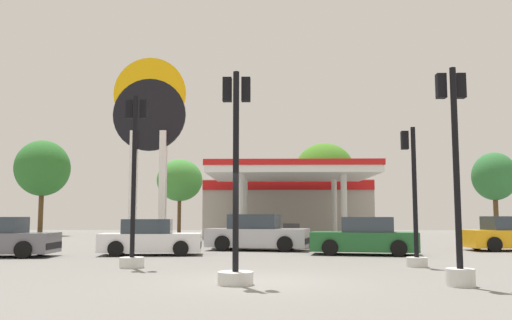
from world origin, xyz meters
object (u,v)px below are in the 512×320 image
object	(u,v)px
traffic_signal_2	(414,219)
tree_0	(43,168)
car_2	(150,239)
tree_2	(325,170)
tree_1	(180,180)
traffic_signal_3	(236,211)
car_0	(365,238)
traffic_signal_0	(134,204)
station_pole_sign	(149,124)
tree_3	(494,177)
traffic_signal_1	(457,201)
car_4	(257,234)

from	to	relation	value
traffic_signal_2	tree_0	xyz separation A→B (m)	(-22.01, 24.79, 3.76)
car_2	tree_2	size ratio (longest dim) A/B	0.56
tree_0	tree_1	distance (m)	10.99
traffic_signal_2	tree_1	size ratio (longest dim) A/B	0.74
traffic_signal_3	tree_1	size ratio (longest dim) A/B	0.84
traffic_signal_3	car_0	bearing A→B (deg)	64.05
car_2	traffic_signal_3	distance (m)	9.84
car_2	traffic_signal_0	xyz separation A→B (m)	(0.59, -5.12, 1.24)
car_0	tree_2	bearing A→B (deg)	88.31
traffic_signal_0	traffic_signal_2	bearing A→B (deg)	3.08
station_pole_sign	traffic_signal_2	world-z (taller)	station_pole_sign
tree_2	tree_3	distance (m)	12.72
station_pole_sign	car_2	size ratio (longest dim) A/B	2.76
traffic_signal_1	tree_0	distance (m)	36.63
traffic_signal_0	traffic_signal_2	size ratio (longest dim) A/B	1.22
car_4	traffic_signal_2	bearing A→B (deg)	-57.20
car_0	traffic_signal_3	bearing A→B (deg)	-115.95
car_4	tree_1	size ratio (longest dim) A/B	0.82
car_2	tree_2	distance (m)	23.43
car_4	traffic_signal_3	bearing A→B (deg)	-91.15
tree_2	tree_3	xyz separation A→B (m)	(12.63, -1.42, -0.66)
traffic_signal_3	tree_3	distance (m)	33.88
station_pole_sign	car_0	xyz separation A→B (m)	(11.08, -10.75, -6.42)
tree_3	traffic_signal_3	bearing A→B (deg)	-121.80
traffic_signal_1	traffic_signal_2	distance (m)	4.50
car_2	tree_0	distance (m)	24.35
car_2	tree_2	xyz separation A→B (m)	(9.06, 21.14, 4.49)
car_0	car_2	xyz separation A→B (m)	(-8.45, -0.36, -0.04)
car_0	tree_3	distance (m)	23.75
station_pole_sign	tree_1	distance (m)	8.56
tree_1	car_2	bearing A→B (deg)	-83.92
traffic_signal_1	traffic_signal_3	size ratio (longest dim) A/B	1.00
traffic_signal_2	traffic_signal_0	bearing A→B (deg)	-176.92
car_4	traffic_signal_0	size ratio (longest dim) A/B	0.91
tree_0	tree_1	world-z (taller)	tree_0
car_0	traffic_signal_3	distance (m)	10.44
car_2	car_4	bearing A→B (deg)	35.87
tree_0	tree_3	bearing A→B (deg)	-0.68
traffic_signal_3	tree_1	bearing A→B (deg)	101.93
tree_2	traffic_signal_3	bearing A→B (deg)	-99.72
tree_0	station_pole_sign	bearing A→B (deg)	-41.21
traffic_signal_0	tree_2	size ratio (longest dim) A/B	0.72
tree_1	tree_3	distance (m)	23.74
traffic_signal_1	car_0	bearing A→B (deg)	92.35
car_0	car_2	world-z (taller)	car_0
traffic_signal_2	tree_2	xyz separation A→B (m)	(-0.01, 25.80, 3.69)
car_4	traffic_signal_0	xyz separation A→B (m)	(-3.55, -8.11, 1.15)
car_4	tree_2	distance (m)	19.30
traffic_signal_0	traffic_signal_2	distance (m)	8.51
car_0	tree_0	size ratio (longest dim) A/B	0.60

